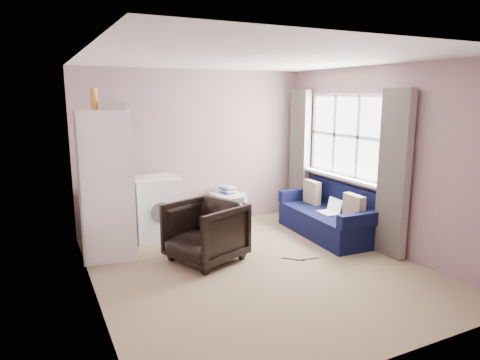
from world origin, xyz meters
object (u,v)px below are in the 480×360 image
object	(u,v)px
sofa	(331,217)
fridge	(107,184)
washing_machine	(156,206)
side_table	(227,206)
armchair	(205,229)

from	to	relation	value
sofa	fridge	bearing A→B (deg)	172.18
washing_machine	side_table	world-z (taller)	washing_machine
fridge	armchair	bearing A→B (deg)	-26.58
fridge	sofa	world-z (taller)	fridge
armchair	washing_machine	bearing A→B (deg)	173.54
fridge	side_table	world-z (taller)	fridge
fridge	sofa	size ratio (longest dim) A/B	1.23
fridge	washing_machine	size ratio (longest dim) A/B	2.38
armchair	side_table	size ratio (longest dim) A/B	1.32
armchair	fridge	distance (m)	1.41
armchair	fridge	world-z (taller)	fridge
washing_machine	side_table	xyz separation A→B (m)	(1.22, 0.16, -0.18)
sofa	side_table	bearing A→B (deg)	137.72
washing_machine	side_table	bearing A→B (deg)	10.96
armchair	side_table	distance (m)	1.63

